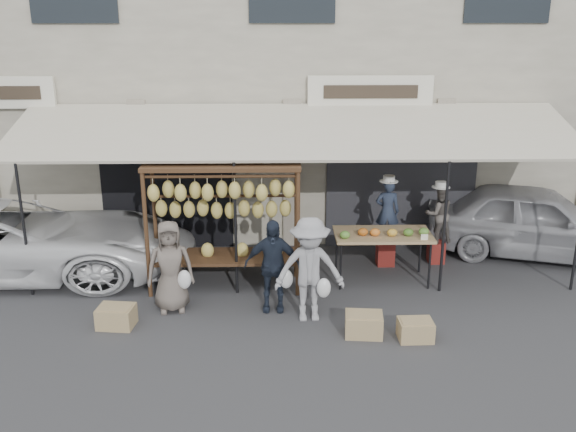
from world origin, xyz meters
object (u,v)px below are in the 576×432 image
sedan (535,221)px  customer_mid (272,265)px  customer_left (170,266)px  crate_near_b (415,330)px  vendor_left (387,211)px  vendor_right (439,214)px  crate_near_a (364,325)px  customer_right (310,270)px  produce_table (383,235)px  crate_far (116,317)px  banana_rack (223,201)px

sedan → customer_mid: bearing=131.7°
customer_left → crate_near_b: customer_left is taller
customer_left → vendor_left: bearing=17.0°
vendor_right → crate_near_a: 3.46m
vendor_right → customer_right: customer_right is taller
produce_table → crate_near_b: bearing=-85.6°
customer_left → crate_far: size_ratio=2.79×
customer_mid → customer_right: customer_right is taller
customer_mid → sedan: bearing=26.6°
crate_far → banana_rack: bearing=42.0°
vendor_left → vendor_right: 1.00m
vendor_right → crate_near_a: bearing=51.5°
crate_near_b → customer_left: bearing=164.1°
vendor_left → crate_near_a: bearing=82.3°
customer_left → crate_near_a: (2.99, -0.90, -0.59)m
customer_right → vendor_left: bearing=52.1°
vendor_right → crate_far: vendor_right is taller
crate_near_a → banana_rack: bearing=141.2°
customer_left → vendor_right: bearing=13.0°
produce_table → vendor_right: bearing=36.6°
crate_near_a → crate_near_b: (0.74, -0.16, -0.02)m
vendor_right → customer_left: vendor_right is taller
banana_rack → crate_near_b: banana_rack is taller
customer_left → sedan: customer_left is taller
customer_left → produce_table: bearing=7.3°
vendor_right → crate_near_b: bearing=64.4°
produce_table → crate_far: produce_table is taller
produce_table → crate_far: (-4.34, -1.62, -0.71)m
banana_rack → vendor_left: bearing=18.6°
banana_rack → customer_mid: 1.45m
customer_mid → sedan: (5.14, 2.30, -0.05)m
customer_right → crate_far: (-2.97, -0.19, -0.67)m
produce_table → sedan: sedan is taller
vendor_right → crate_near_b: size_ratio=2.24×
customer_left → customer_mid: customer_mid is taller
produce_table → sedan: size_ratio=0.41×
customer_left → crate_near_b: 3.93m
banana_rack → crate_near_a: bearing=-38.8°
vendor_left → crate_near_a: vendor_left is taller
produce_table → banana_rack: bearing=-175.7°
crate_far → customer_right: bearing=3.6°
customer_right → banana_rack: bearing=135.9°
vendor_left → customer_right: 2.74m
crate_near_a → customer_right: bearing=146.2°
crate_near_b → crate_far: bearing=173.6°
vendor_right → customer_mid: 3.71m
produce_table → vendor_left: vendor_left is taller
vendor_left → crate_near_b: size_ratio=2.45×
customer_mid → sedan: 5.63m
produce_table → customer_right: customer_right is taller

